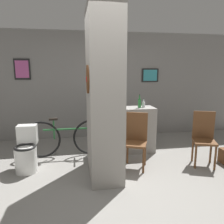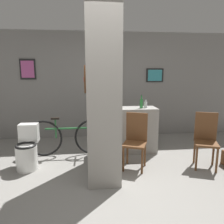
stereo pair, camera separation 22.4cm
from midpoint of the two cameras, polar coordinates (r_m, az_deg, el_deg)
The scene contains 10 objects.
ground_plane at distance 3.32m, azimuth -3.25°, elevation -19.54°, with size 14.00×14.00×0.00m, color gray.
wall_back at distance 5.49m, azimuth -6.56°, elevation 6.88°, with size 8.00×0.09×2.60m.
pillar_center at distance 3.39m, azimuth -4.11°, elevation 4.45°, with size 0.51×1.02×2.60m.
counter_shelf at distance 4.54m, azimuth 2.65°, elevation -4.66°, with size 1.11×0.44×0.93m.
toilet at distance 4.04m, azimuth -22.99°, elevation -9.64°, with size 0.36×0.52×0.75m.
chair_near_pillar at distance 3.82m, azimuth 4.60°, elevation -6.84°, with size 0.49×0.49×0.96m.
chair_by_doorway at distance 4.20m, azimuth 21.47°, elevation -5.95°, with size 0.48×0.48×0.96m.
bicycle at distance 4.41m, azimuth -13.11°, elevation -6.58°, with size 1.68×0.42×0.78m.
bottle_tall at distance 4.43m, azimuth 5.77°, elevation 2.39°, with size 0.06×0.06×0.28m.
bottle_short at distance 4.51m, azimuth 6.86°, elevation 2.10°, with size 0.07×0.07×0.19m.
Camera 1 is at (-0.42, -2.83, 1.68)m, focal length 35.00 mm.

